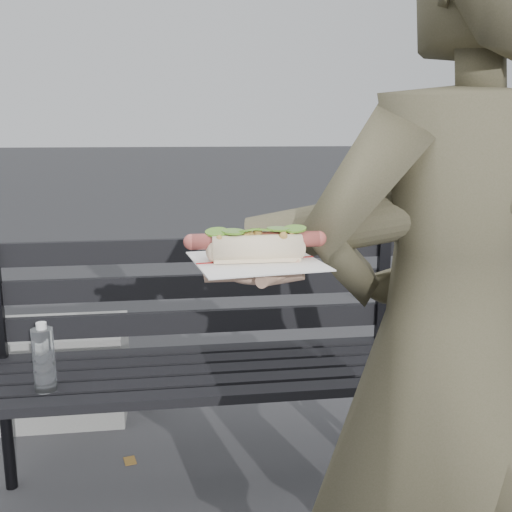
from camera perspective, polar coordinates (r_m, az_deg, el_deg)
The scene contains 3 objects.
park_bench at distance 2.03m, azimuth -5.66°, elevation -8.74°, with size 1.50×0.44×0.88m.
person at distance 1.20m, azimuth 17.66°, elevation -9.41°, with size 0.60×0.39×1.63m, color #43432D.
held_hotdog at distance 1.03m, azimuth 9.71°, elevation 2.81°, with size 0.62×0.31×0.20m.
Camera 1 is at (-0.08, -0.91, 1.24)m, focal length 42.00 mm.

